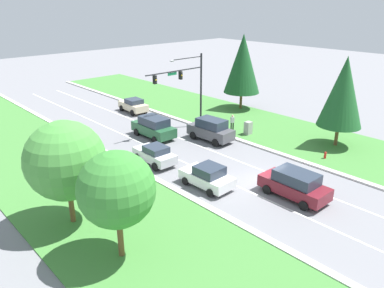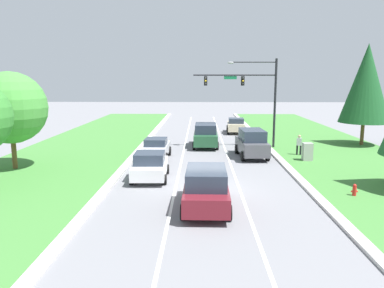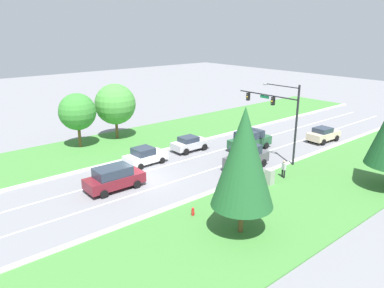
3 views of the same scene
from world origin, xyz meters
name	(u,v)px [view 1 (image 1 of 3)]	position (x,y,z in m)	size (l,w,h in m)	color
ground_plane	(263,183)	(0.00, 0.00, 0.00)	(160.00, 160.00, 0.00)	slate
curb_strip_right	(304,162)	(5.65, 0.00, 0.07)	(0.50, 90.00, 0.15)	beige
curb_strip_left	(210,209)	(-5.65, 0.00, 0.07)	(0.50, 90.00, 0.15)	beige
grass_verge_right	(334,147)	(10.90, 0.00, 0.04)	(10.00, 90.00, 0.08)	#427F38
grass_verge_left	(146,242)	(-10.90, 0.00, 0.04)	(10.00, 90.00, 0.08)	#427F38
lane_stripe_inner_left	(248,191)	(-1.80, 0.00, 0.00)	(0.14, 81.00, 0.01)	white
lane_stripe_inner_right	(277,176)	(1.80, 0.00, 0.00)	(0.14, 81.00, 0.01)	white
traffic_signal_mast	(187,81)	(4.09, 13.18, 5.19)	(7.25, 0.41, 7.82)	black
forest_suv	(154,127)	(0.10, 13.71, 1.08)	(2.31, 5.03, 2.10)	#235633
silver_sedan	(155,154)	(-3.77, 8.45, 0.83)	(2.04, 4.15, 1.62)	silver
champagne_sedan	(133,105)	(3.69, 22.55, 0.87)	(2.24, 4.30, 1.70)	beige
burgundy_suv	(295,184)	(-0.14, -2.76, 1.01)	(2.31, 4.89, 1.96)	maroon
white_sedan	(207,176)	(-3.48, 2.48, 0.83)	(2.24, 4.17, 1.70)	white
graphite_suv	(211,129)	(3.65, 9.18, 1.13)	(2.33, 4.82, 2.20)	#4C4C51
utility_cabinet	(248,128)	(7.60, 7.72, 0.70)	(0.70, 0.60, 1.39)	#9E9E99
pedestrian	(232,122)	(7.51, 9.80, 0.94)	(0.42, 0.30, 1.69)	black
fire_hydrant	(325,155)	(7.64, -0.84, 0.34)	(0.34, 0.20, 0.70)	red
conifer_near_right_tree	(243,64)	(14.56, 14.64, 5.68)	(4.43, 4.43, 9.23)	brown
oak_near_left_tree	(65,161)	(-12.99, 4.76, 4.20)	(4.77, 4.77, 6.59)	brown
conifer_far_right_tree	(343,92)	(11.31, 0.12, 5.21)	(4.00, 4.00, 8.42)	brown
oak_far_left_tree	(117,190)	(-12.58, -0.10, 4.06)	(4.03, 4.03, 6.08)	brown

